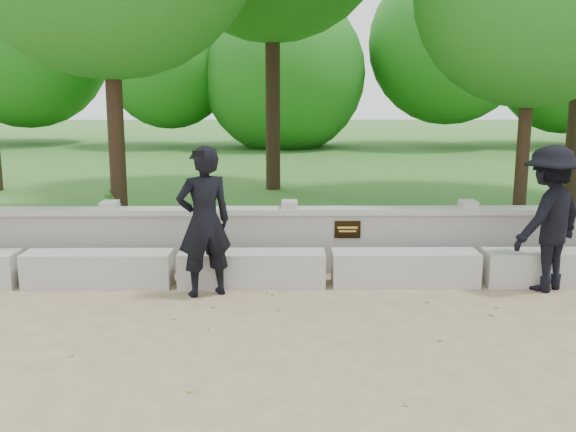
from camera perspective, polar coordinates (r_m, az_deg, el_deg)
name	(u,v)px	position (r m, az deg, el deg)	size (l,w,h in m)	color
ground	(342,340)	(6.70, 4.80, -10.91)	(80.00, 80.00, 0.00)	tan
lawn	(300,168)	(20.33, 1.11, 4.33)	(40.00, 22.00, 0.25)	#357326
concrete_bench	(328,268)	(8.42, 3.61, -4.65)	(11.90, 0.45, 0.45)	#ADABA3
parapet_wall	(325,238)	(9.04, 3.31, -1.99)	(12.50, 0.35, 0.90)	#A3A199
man_main	(204,222)	(7.90, -7.47, -0.50)	(0.80, 0.75, 1.86)	black
visitor_mid	(549,219)	(8.71, 22.17, -0.21)	(1.37, 1.25, 1.85)	black
shrub_a	(114,209)	(10.92, -15.18, 0.57)	(0.36, 0.24, 0.68)	#347F2B
shrub_b	(297,224)	(9.69, 0.83, -0.71)	(0.30, 0.25, 0.55)	#347F2B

